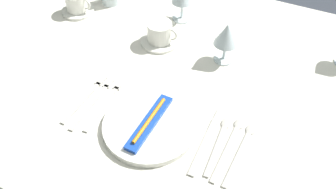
# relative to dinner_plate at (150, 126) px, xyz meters

# --- Properties ---
(dining_table) EXTENTS (1.80, 1.11, 0.74)m
(dining_table) POSITION_rel_dinner_plate_xyz_m (0.03, 0.23, -0.09)
(dining_table) COLOR silver
(dining_table) RESTS_ON ground
(dinner_plate) EXTENTS (0.26, 0.26, 0.02)m
(dinner_plate) POSITION_rel_dinner_plate_xyz_m (0.00, 0.00, 0.00)
(dinner_plate) COLOR white
(dinner_plate) RESTS_ON dining_table
(toothbrush_package) EXTENTS (0.04, 0.21, 0.02)m
(toothbrush_package) POSITION_rel_dinner_plate_xyz_m (0.00, 0.00, 0.02)
(toothbrush_package) COLOR blue
(toothbrush_package) RESTS_ON dinner_plate
(fork_outer) EXTENTS (0.03, 0.22, 0.00)m
(fork_outer) POSITION_rel_dinner_plate_xyz_m (-0.16, 0.03, -0.01)
(fork_outer) COLOR beige
(fork_outer) RESTS_ON dining_table
(fork_inner) EXTENTS (0.02, 0.22, 0.00)m
(fork_inner) POSITION_rel_dinner_plate_xyz_m (-0.19, 0.02, -0.01)
(fork_inner) COLOR beige
(fork_inner) RESTS_ON dining_table
(fork_salad) EXTENTS (0.03, 0.21, 0.00)m
(fork_salad) POSITION_rel_dinner_plate_xyz_m (-0.22, 0.03, -0.01)
(fork_salad) COLOR beige
(fork_salad) RESTS_ON dining_table
(dinner_knife) EXTENTS (0.02, 0.23, 0.00)m
(dinner_knife) POSITION_rel_dinner_plate_xyz_m (0.16, 0.02, -0.01)
(dinner_knife) COLOR beige
(dinner_knife) RESTS_ON dining_table
(spoon_soup) EXTENTS (0.03, 0.21, 0.01)m
(spoon_soup) POSITION_rel_dinner_plate_xyz_m (0.19, 0.05, -0.01)
(spoon_soup) COLOR beige
(spoon_soup) RESTS_ON dining_table
(spoon_dessert) EXTENTS (0.03, 0.23, 0.01)m
(spoon_dessert) POSITION_rel_dinner_plate_xyz_m (0.22, 0.05, -0.01)
(spoon_dessert) COLOR beige
(spoon_dessert) RESTS_ON dining_table
(spoon_tea) EXTENTS (0.03, 0.22, 0.01)m
(spoon_tea) POSITION_rel_dinner_plate_xyz_m (0.25, 0.05, -0.01)
(spoon_tea) COLOR beige
(spoon_tea) RESTS_ON dining_table
(saucer_left) EXTENTS (0.13, 0.13, 0.01)m
(saucer_left) POSITION_rel_dinner_plate_xyz_m (-0.14, 0.35, -0.00)
(saucer_left) COLOR white
(saucer_left) RESTS_ON dining_table
(coffee_cup_left) EXTENTS (0.11, 0.09, 0.07)m
(coffee_cup_left) POSITION_rel_dinner_plate_xyz_m (-0.14, 0.35, 0.03)
(coffee_cup_left) COLOR white
(coffee_cup_left) RESTS_ON saucer_left
(saucer_right) EXTENTS (0.12, 0.12, 0.01)m
(saucer_right) POSITION_rel_dinner_plate_xyz_m (-0.50, 0.39, -0.00)
(saucer_right) COLOR white
(saucer_right) RESTS_ON dining_table
(coffee_cup_right) EXTENTS (0.10, 0.08, 0.07)m
(coffee_cup_right) POSITION_rel_dinner_plate_xyz_m (-0.50, 0.39, 0.03)
(coffee_cup_right) COLOR white
(coffee_cup_right) RESTS_ON saucer_right
(wine_glass_centre) EXTENTS (0.08, 0.08, 0.14)m
(wine_glass_centre) POSITION_rel_dinner_plate_xyz_m (0.09, 0.36, 0.09)
(wine_glass_centre) COLOR silver
(wine_glass_centre) RESTS_ON dining_table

